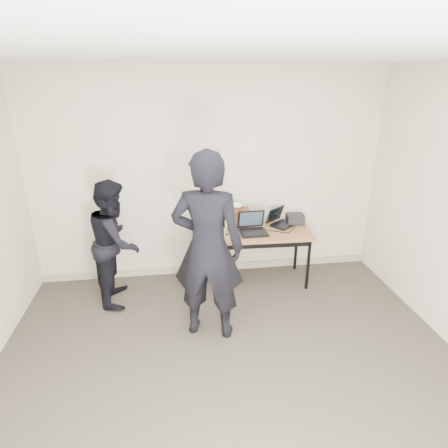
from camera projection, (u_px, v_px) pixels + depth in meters
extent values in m
cube|color=#3D372F|center=(238.00, 397.00, 3.23)|extent=(4.50, 4.50, 0.05)
cube|color=white|center=(245.00, 46.00, 2.21)|extent=(4.50, 4.50, 0.05)
cube|color=beige|center=(209.00, 177.00, 4.81)|extent=(4.50, 0.05, 2.70)
cube|color=brown|center=(251.00, 233.00, 4.76)|extent=(1.52, 0.70, 0.03)
cylinder|color=black|center=(199.00, 270.00, 4.57)|extent=(0.04, 0.04, 0.68)
cylinder|color=black|center=(308.00, 265.00, 4.71)|extent=(0.04, 0.04, 0.68)
cylinder|color=black|center=(197.00, 251.00, 5.06)|extent=(0.04, 0.04, 0.68)
cylinder|color=black|center=(296.00, 247.00, 5.20)|extent=(0.04, 0.04, 0.68)
cube|color=black|center=(255.00, 246.00, 4.51)|extent=(1.40, 0.07, 0.06)
cube|color=beige|center=(212.00, 234.00, 4.61)|extent=(0.39, 0.36, 0.04)
cube|color=beige|center=(211.00, 234.00, 4.57)|extent=(0.29, 0.23, 0.01)
cube|color=beige|center=(215.00, 221.00, 4.70)|extent=(0.31, 0.16, 0.22)
cube|color=black|center=(214.00, 221.00, 4.69)|extent=(0.27, 0.13, 0.18)
cube|color=beige|center=(214.00, 229.00, 4.72)|extent=(0.27, 0.12, 0.02)
cube|color=black|center=(254.00, 233.00, 4.67)|extent=(0.35, 0.27, 0.02)
cube|color=black|center=(254.00, 233.00, 4.63)|extent=(0.28, 0.15, 0.01)
cube|color=black|center=(251.00, 219.00, 4.76)|extent=(0.34, 0.09, 0.24)
cube|color=#26333F|center=(251.00, 219.00, 4.76)|extent=(0.29, 0.07, 0.20)
cube|color=black|center=(251.00, 228.00, 4.78)|extent=(0.31, 0.03, 0.02)
cube|color=black|center=(284.00, 225.00, 4.92)|extent=(0.38, 0.36, 0.02)
cube|color=black|center=(285.00, 225.00, 4.90)|extent=(0.27, 0.25, 0.01)
cube|color=black|center=(275.00, 214.00, 4.97)|extent=(0.29, 0.25, 0.21)
cube|color=black|center=(276.00, 214.00, 4.97)|extent=(0.24, 0.21, 0.17)
cube|color=black|center=(277.00, 222.00, 4.99)|extent=(0.23, 0.18, 0.01)
cube|color=#5E3118|center=(235.00, 217.00, 4.88)|extent=(0.38, 0.22, 0.24)
cube|color=#5E3118|center=(235.00, 211.00, 4.79)|extent=(0.37, 0.13, 0.07)
cube|color=#5E3118|center=(247.00, 219.00, 4.89)|extent=(0.03, 0.10, 0.02)
ellipsoid|color=white|center=(237.00, 205.00, 4.83)|extent=(0.14, 0.11, 0.08)
cube|color=black|center=(295.00, 219.00, 4.97)|extent=(0.23, 0.20, 0.13)
cube|color=black|center=(237.00, 237.00, 4.55)|extent=(0.09, 0.06, 0.03)
cube|color=silver|center=(235.00, 235.00, 4.63)|extent=(0.26, 0.12, 0.01)
cube|color=black|center=(292.00, 230.00, 4.79)|extent=(0.17, 0.21, 0.01)
cube|color=black|center=(218.00, 232.00, 4.71)|extent=(0.24, 0.24, 0.01)
cube|color=black|center=(275.00, 231.00, 4.74)|extent=(0.29, 0.18, 0.01)
imported|color=black|center=(208.00, 248.00, 3.68)|extent=(0.82, 0.65, 1.97)
imported|color=black|center=(115.00, 242.00, 4.38)|extent=(0.57, 0.73, 1.49)
cube|color=#A29786|center=(211.00, 267.00, 5.26)|extent=(4.50, 0.03, 0.10)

